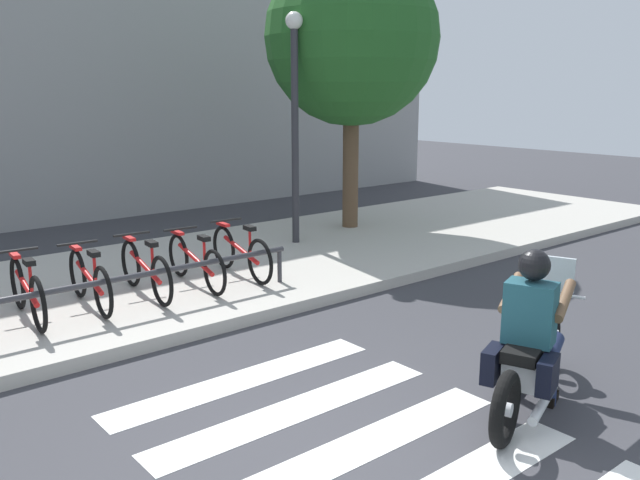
% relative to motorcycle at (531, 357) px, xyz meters
% --- Properties ---
extents(ground_plane, '(48.00, 48.00, 0.00)m').
position_rel_motorcycle_xyz_m(ground_plane, '(-1.89, 0.42, -0.45)').
color(ground_plane, '#38383D').
extents(sidewalk, '(24.00, 4.40, 0.15)m').
position_rel_motorcycle_xyz_m(sidewalk, '(-1.89, 5.40, -0.38)').
color(sidewalk, '#B7B2A8').
rests_on(sidewalk, ground).
extents(crosswalk_stripe_2, '(2.80, 0.40, 0.01)m').
position_rel_motorcycle_xyz_m(crosswalk_stripe_2, '(-1.61, 0.42, -0.45)').
color(crosswalk_stripe_2, white).
rests_on(crosswalk_stripe_2, ground).
extents(crosswalk_stripe_3, '(2.80, 0.40, 0.01)m').
position_rel_motorcycle_xyz_m(crosswalk_stripe_3, '(-1.61, 1.22, -0.45)').
color(crosswalk_stripe_3, white).
rests_on(crosswalk_stripe_3, ground).
extents(crosswalk_stripe_4, '(2.80, 0.40, 0.01)m').
position_rel_motorcycle_xyz_m(crosswalk_stripe_4, '(-1.61, 2.02, -0.45)').
color(crosswalk_stripe_4, white).
rests_on(crosswalk_stripe_4, ground).
extents(motorcycle, '(2.06, 0.96, 1.20)m').
position_rel_motorcycle_xyz_m(motorcycle, '(0.00, 0.00, 0.00)').
color(motorcycle, black).
rests_on(motorcycle, ground).
extents(rider, '(0.74, 0.68, 1.42)m').
position_rel_motorcycle_xyz_m(rider, '(-0.08, -0.02, 0.36)').
color(rider, '#1E4C59').
rests_on(rider, ground).
extents(bicycle_2, '(0.48, 1.60, 0.75)m').
position_rel_motorcycle_xyz_m(bicycle_2, '(-2.78, 4.60, 0.04)').
color(bicycle_2, black).
rests_on(bicycle_2, sidewalk).
extents(bicycle_3, '(0.48, 1.58, 0.74)m').
position_rel_motorcycle_xyz_m(bicycle_3, '(-2.07, 4.60, 0.04)').
color(bicycle_3, black).
rests_on(bicycle_3, sidewalk).
extents(bicycle_4, '(0.48, 1.64, 0.75)m').
position_rel_motorcycle_xyz_m(bicycle_4, '(-1.36, 4.60, 0.04)').
color(bicycle_4, black).
rests_on(bicycle_4, sidewalk).
extents(bicycle_5, '(0.48, 1.68, 0.72)m').
position_rel_motorcycle_xyz_m(bicycle_5, '(-0.66, 4.60, 0.03)').
color(bicycle_5, black).
rests_on(bicycle_5, sidewalk).
extents(bicycle_6, '(0.48, 1.64, 0.75)m').
position_rel_motorcycle_xyz_m(bicycle_6, '(0.05, 4.60, 0.04)').
color(bicycle_6, black).
rests_on(bicycle_6, sidewalk).
extents(bike_rack, '(4.83, 0.07, 0.49)m').
position_rel_motorcycle_xyz_m(bike_rack, '(-2.07, 4.05, 0.12)').
color(bike_rack, '#333338').
rests_on(bike_rack, sidewalk).
extents(street_lamp, '(0.28, 0.28, 3.88)m').
position_rel_motorcycle_xyz_m(street_lamp, '(1.93, 5.80, 1.93)').
color(street_lamp, '#2D2D33').
rests_on(street_lamp, ground).
extents(tree_near_rack, '(3.12, 3.12, 5.14)m').
position_rel_motorcycle_xyz_m(tree_near_rack, '(3.52, 6.20, 3.11)').
color(tree_near_rack, brown).
rests_on(tree_near_rack, ground).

